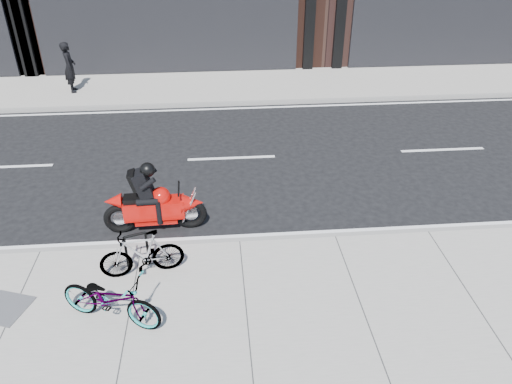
{
  "coord_description": "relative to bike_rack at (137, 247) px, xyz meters",
  "views": [
    {
      "loc": [
        -0.37,
        -10.24,
        6.3
      ],
      "look_at": [
        0.39,
        -1.34,
        0.9
      ],
      "focal_mm": 35.0,
      "sensor_mm": 36.0,
      "label": 1
    }
  ],
  "objects": [
    {
      "name": "utility_grate",
      "position": [
        -2.18,
        -0.98,
        -0.43
      ],
      "size": [
        0.95,
        0.95,
        0.02
      ],
      "primitive_type": "cube",
      "rotation": [
        0.0,
        0.0,
        -0.33
      ],
      "color": "#4E4E50",
      "rests_on": "sidewalk_near"
    },
    {
      "name": "bicycle_front",
      "position": [
        -0.25,
        -1.4,
        0.04
      ],
      "size": [
        1.91,
        1.28,
        0.95
      ],
      "primitive_type": "imported",
      "rotation": [
        0.0,
        0.0,
        1.18
      ],
      "color": "gray",
      "rests_on": "sidewalk_near"
    },
    {
      "name": "bike_rack",
      "position": [
        0.0,
        0.0,
        0.0
      ],
      "size": [
        0.43,
        0.17,
        0.75
      ],
      "rotation": [
        0.0,
        0.0,
        0.31
      ],
      "color": "black",
      "rests_on": "sidewalk_near"
    },
    {
      "name": "ground",
      "position": [
        1.97,
        2.6,
        -0.57
      ],
      "size": [
        120.0,
        120.0,
        0.0
      ],
      "primitive_type": "plane",
      "color": "black",
      "rests_on": "ground"
    },
    {
      "name": "sidewalk_far",
      "position": [
        1.97,
        10.35,
        -0.5
      ],
      "size": [
        60.0,
        3.5,
        0.13
      ],
      "primitive_type": "cube",
      "color": "gray",
      "rests_on": "ground"
    },
    {
      "name": "sidewalk_near",
      "position": [
        1.97,
        -2.4,
        -0.5
      ],
      "size": [
        60.0,
        6.0,
        0.13
      ],
      "primitive_type": "cube",
      "color": "gray",
      "rests_on": "ground"
    },
    {
      "name": "bicycle_rear",
      "position": [
        0.12,
        -0.24,
        0.03
      ],
      "size": [
        1.6,
        0.67,
        0.93
      ],
      "primitive_type": "imported",
      "rotation": [
        0.0,
        0.0,
        4.87
      ],
      "color": "gray",
      "rests_on": "sidewalk_near"
    },
    {
      "name": "motorcycle",
      "position": [
        0.31,
        1.37,
        0.1
      ],
      "size": [
        2.19,
        0.49,
        1.64
      ],
      "rotation": [
        0.0,
        0.0,
        0.04
      ],
      "color": "black",
      "rests_on": "ground"
    },
    {
      "name": "pedestrian",
      "position": [
        -3.45,
        10.09,
        0.44
      ],
      "size": [
        0.54,
        0.71,
        1.76
      ],
      "primitive_type": "imported",
      "rotation": [
        0.0,
        0.0,
        1.78
      ],
      "color": "black",
      "rests_on": "sidewalk_far"
    }
  ]
}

